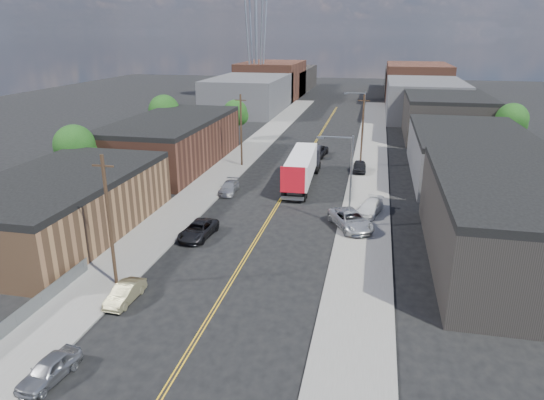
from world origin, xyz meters
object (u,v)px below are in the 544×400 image
at_px(car_left_b, 125,293).
at_px(car_left_d, 229,187).
at_px(car_right_lot_b, 370,207).
at_px(car_ahead_truck, 317,151).
at_px(semi_truck, 303,165).
at_px(car_left_a, 49,370).
at_px(car_right_lot_a, 351,220).
at_px(car_left_c, 198,230).
at_px(car_right_lot_c, 360,166).

relative_size(car_left_b, car_left_d, 0.86).
bearing_deg(car_right_lot_b, car_ahead_truck, 124.06).
height_order(semi_truck, car_left_a, semi_truck).
xyz_separation_m(semi_truck, car_right_lot_b, (8.45, -9.73, -1.53)).
bearing_deg(car_ahead_truck, car_right_lot_a, -70.12).
bearing_deg(car_right_lot_a, car_left_c, 171.99).
xyz_separation_m(car_left_a, car_right_lot_c, (14.60, 45.23, 0.21)).
bearing_deg(car_left_a, car_right_lot_b, 68.71).
xyz_separation_m(car_left_b, car_left_c, (1.05, 11.76, 0.07)).
bearing_deg(car_right_lot_c, car_right_lot_a, -91.34).
bearing_deg(car_ahead_truck, car_right_lot_b, -64.00).
relative_size(car_left_d, car_ahead_truck, 0.82).
height_order(car_left_b, car_right_lot_a, car_right_lot_a).
height_order(semi_truck, car_right_lot_c, semi_truck).
distance_m(car_left_d, car_right_lot_c, 18.90).
bearing_deg(car_right_lot_b, car_right_lot_c, 110.82).
bearing_deg(car_right_lot_a, car_left_b, -158.98).
relative_size(car_left_a, car_left_b, 1.00).
height_order(car_left_a, car_left_b, car_left_a).
xyz_separation_m(car_right_lot_a, car_ahead_truck, (-6.70, 28.20, -0.21)).
bearing_deg(car_right_lot_c, car_left_b, -112.92).
relative_size(car_left_c, car_right_lot_b, 1.09).
relative_size(car_right_lot_b, car_ahead_truck, 0.85).
bearing_deg(car_left_a, car_left_b, 97.93).
xyz_separation_m(car_left_a, car_left_b, (0.00, 8.32, -0.02)).
height_order(car_left_b, car_left_c, car_left_c).
height_order(semi_truck, car_ahead_truck, semi_truck).
distance_m(semi_truck, car_left_c, 20.15).
bearing_deg(car_ahead_truck, car_left_b, -93.49).
distance_m(car_left_a, car_left_b, 8.32).
bearing_deg(car_left_d, car_right_lot_b, -16.40).
bearing_deg(car_left_b, car_left_d, 92.01).
relative_size(car_right_lot_a, car_ahead_truck, 1.07).
relative_size(semi_truck, car_ahead_truck, 2.88).
xyz_separation_m(car_left_a, car_left_c, (1.05, 20.08, 0.05)).
bearing_deg(car_right_lot_b, car_left_c, -134.55).
relative_size(car_left_a, car_right_lot_b, 0.82).
bearing_deg(car_left_a, car_right_lot_c, 80.04).
distance_m(car_left_b, car_left_d, 24.91).
bearing_deg(car_right_lot_a, car_right_lot_b, 40.29).
relative_size(car_left_a, car_right_lot_c, 0.91).
xyz_separation_m(car_left_b, car_right_lot_a, (14.60, 16.59, 0.34)).
height_order(car_left_b, car_right_lot_c, car_right_lot_c).
relative_size(semi_truck, car_right_lot_b, 3.37).
distance_m(semi_truck, car_right_lot_b, 12.98).
bearing_deg(car_left_b, semi_truck, 77.55).
distance_m(car_left_b, car_right_lot_c, 39.70).
distance_m(car_left_c, car_right_lot_a, 14.39).
bearing_deg(semi_truck, car_left_a, -103.78).
bearing_deg(semi_truck, car_ahead_truck, 87.69).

